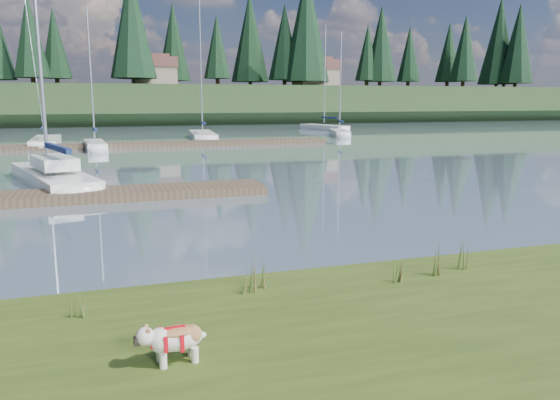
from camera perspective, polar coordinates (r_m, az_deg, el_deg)
name	(u,v)px	position (r m, az deg, el deg)	size (l,w,h in m)	color
ground	(125,147)	(40.45, -15.91, 5.33)	(200.00, 200.00, 0.00)	gray
ridge	(111,105)	(83.30, -17.21, 9.43)	(200.00, 20.00, 5.00)	#203319
bulldog	(175,338)	(6.56, -10.94, -13.95)	(0.81, 0.38, 0.48)	silver
sailboat_main	(49,173)	(24.02, -23.00, 2.65)	(4.21, 9.10, 12.89)	white
dock_near	(25,198)	(19.71, -25.09, 0.15)	(16.00, 2.00, 0.30)	#4C3D2C
dock_far	(153,144)	(40.56, -13.08, 5.69)	(26.00, 2.20, 0.30)	#4C3D2C
sailboat_bg_1	(47,140)	(44.53, -23.20, 5.74)	(1.96, 8.96, 13.20)	white
sailboat_bg_2	(95,144)	(39.44, -18.81, 5.54)	(1.64, 6.16, 9.36)	white
sailboat_bg_3	(202,135)	(48.45, -8.17, 6.79)	(2.71, 9.46, 13.55)	white
sailboat_bg_4	(339,132)	(51.33, 6.14, 7.05)	(2.90, 6.37, 9.44)	white
sailboat_bg_5	(320,127)	(61.58, 4.24, 7.63)	(3.54, 8.08, 11.36)	white
weed_0	(249,276)	(8.60, -3.28, -7.91)	(0.17, 0.14, 0.67)	#475B23
weed_1	(258,275)	(8.84, -2.31, -7.82)	(0.17, 0.14, 0.53)	#475B23
weed_2	(437,259)	(9.77, 16.08, -5.94)	(0.17, 0.14, 0.72)	#475B23
weed_3	(77,305)	(8.19, -20.48, -10.24)	(0.17, 0.14, 0.45)	#475B23
weed_4	(396,271)	(9.32, 11.99, -7.23)	(0.17, 0.14, 0.47)	#475B23
weed_5	(462,254)	(10.33, 18.50, -5.37)	(0.17, 0.14, 0.64)	#475B23
mud_lip	(204,297)	(9.40, -7.96, -10.01)	(60.00, 0.50, 0.14)	#33281C
conifer_3	(30,36)	(83.15, -24.71, 15.34)	(4.84, 4.84, 12.25)	#382619
conifer_4	(132,23)	(77.04, -15.22, 17.39)	(6.16, 6.16, 15.10)	#382619
conifer_5	(217,47)	(82.30, -6.61, 15.62)	(3.96, 3.96, 10.35)	#382619
conifer_6	(306,26)	(84.33, 2.76, 17.71)	(7.04, 7.04, 17.00)	#382619
conifer_7	(381,43)	(92.60, 10.51, 15.78)	(5.28, 5.28, 13.20)	#382619
conifer_8	(465,48)	(96.07, 18.75, 14.81)	(4.62, 4.62, 11.77)	#382619
conifer_9	(518,44)	(106.60, 23.61, 14.75)	(5.94, 5.94, 14.62)	#382619
house_1	(154,71)	(81.73, -13.06, 12.99)	(6.30, 5.30, 4.65)	gray
house_2	(316,73)	(85.40, 3.76, 13.11)	(6.30, 5.30, 4.65)	gray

